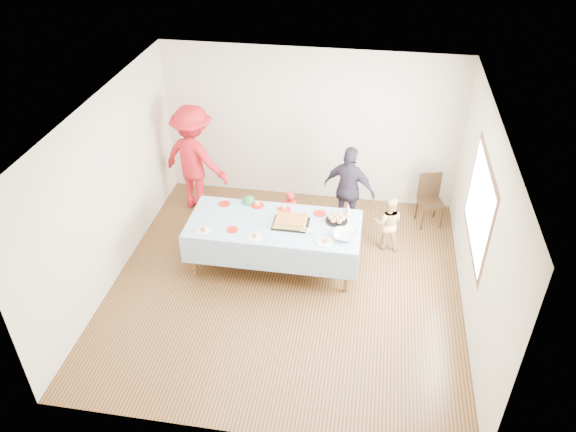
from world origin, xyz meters
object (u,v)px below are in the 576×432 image
Objects in this scene: birthday_cake at (291,222)px; adult_left at (194,159)px; party_table at (274,226)px; dining_chair at (430,196)px.

adult_left is (-1.86, 1.39, 0.11)m from birthday_cake.
party_table is 2.82m from dining_chair.
birthday_cake and dining_chair have the same top height.
birthday_cake is 2.63m from dining_chair.
birthday_cake is 0.28× the size of adult_left.
dining_chair is 0.47× the size of adult_left.
adult_left is at bearing 138.85° from party_table.
party_table is 2.15m from adult_left.
dining_chair is (2.08, 1.57, -0.34)m from birthday_cake.
adult_left reaches higher than dining_chair.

